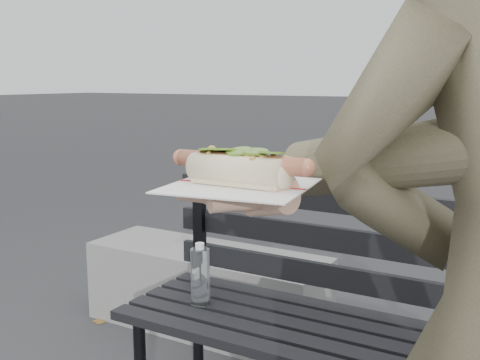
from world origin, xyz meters
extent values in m
cylinder|color=black|center=(-0.76, 1.05, 0.23)|extent=(0.04, 0.04, 0.45)
cube|color=black|center=(-0.09, 0.79, 0.47)|extent=(1.50, 0.07, 0.03)
cube|color=black|center=(-0.09, 0.88, 0.47)|extent=(1.50, 0.07, 0.03)
cube|color=black|center=(-0.09, 0.97, 0.47)|extent=(1.50, 0.07, 0.03)
cube|color=black|center=(-0.09, 1.06, 0.47)|extent=(1.50, 0.07, 0.03)
cube|color=black|center=(-0.76, 1.07, 0.67)|extent=(0.04, 0.03, 0.42)
cube|color=black|center=(-0.09, 1.09, 0.57)|extent=(1.50, 0.02, 0.08)
cube|color=black|center=(-0.09, 1.09, 0.70)|extent=(1.50, 0.02, 0.08)
cube|color=black|center=(-0.09, 1.09, 0.83)|extent=(1.50, 0.02, 0.08)
cylinder|color=white|center=(-0.62, 0.86, 0.57)|extent=(0.06, 0.06, 0.19)
cylinder|color=white|center=(-0.62, 0.86, 0.68)|extent=(0.03, 0.03, 0.02)
cube|color=slate|center=(-1.07, 1.58, 0.20)|extent=(1.20, 0.40, 0.40)
cylinder|color=#4D4433|center=(0.24, 0.16, 1.12)|extent=(0.51, 0.23, 0.19)
cylinder|color=#D8A384|center=(0.03, 0.06, 1.06)|extent=(0.09, 0.08, 0.07)
ellipsoid|color=#D8A384|center=(-0.01, 0.05, 1.05)|extent=(0.10, 0.11, 0.03)
cylinder|color=#D8A384|center=(-0.06, 0.02, 1.06)|extent=(0.05, 0.02, 0.02)
cylinder|color=#D8A384|center=(-0.06, 0.04, 1.06)|extent=(0.05, 0.02, 0.02)
cylinder|color=#D8A384|center=(-0.06, 0.06, 1.06)|extent=(0.05, 0.02, 0.02)
cylinder|color=#D8A384|center=(-0.06, 0.08, 1.06)|extent=(0.05, 0.02, 0.02)
cylinder|color=#D8A384|center=(0.00, 0.00, 1.06)|extent=(0.04, 0.05, 0.02)
cube|color=white|center=(-0.01, 0.05, 1.07)|extent=(0.21, 0.21, 0.00)
cube|color=#B21E1E|center=(-0.01, 0.05, 1.07)|extent=(0.19, 0.03, 0.00)
cylinder|color=#BF6949|center=(-0.01, 0.05, 1.10)|extent=(0.20, 0.02, 0.02)
sphere|color=#BF6949|center=(-0.11, 0.05, 1.10)|extent=(0.02, 0.02, 0.02)
sphere|color=#BF6949|center=(0.09, 0.05, 1.10)|extent=(0.02, 0.02, 0.02)
sphere|color=#9E6B2D|center=(0.01, 0.05, 1.11)|extent=(0.01, 0.01, 0.01)
sphere|color=#9E6B2D|center=(0.02, 0.03, 1.11)|extent=(0.01, 0.01, 0.01)
sphere|color=#9E6B2D|center=(0.01, 0.07, 1.12)|extent=(0.01, 0.01, 0.01)
sphere|color=#9E6B2D|center=(0.02, 0.07, 1.11)|extent=(0.01, 0.01, 0.01)
sphere|color=#9E6B2D|center=(0.02, 0.05, 1.11)|extent=(0.01, 0.01, 0.01)
sphere|color=#9E6B2D|center=(-0.03, 0.06, 1.11)|extent=(0.01, 0.01, 0.01)
sphere|color=#9E6B2D|center=(-0.06, 0.07, 1.11)|extent=(0.01, 0.01, 0.01)
sphere|color=#9E6B2D|center=(-0.04, 0.06, 1.11)|extent=(0.01, 0.01, 0.01)
sphere|color=#9E6B2D|center=(-0.05, 0.06, 1.11)|extent=(0.01, 0.01, 0.01)
sphere|color=#9E6B2D|center=(-0.02, 0.07, 1.11)|extent=(0.01, 0.01, 0.01)
sphere|color=#9E6B2D|center=(0.01, 0.05, 1.11)|extent=(0.01, 0.01, 0.01)
sphere|color=#9E6B2D|center=(-0.05, 0.04, 1.12)|extent=(0.01, 0.01, 0.01)
sphere|color=#9E6B2D|center=(0.05, 0.06, 1.11)|extent=(0.01, 0.01, 0.01)
sphere|color=#9E6B2D|center=(-0.03, 0.06, 1.12)|extent=(0.01, 0.01, 0.01)
sphere|color=#9E6B2D|center=(0.05, 0.07, 1.11)|extent=(0.01, 0.01, 0.01)
sphere|color=#9E6B2D|center=(0.00, 0.04, 1.11)|extent=(0.01, 0.01, 0.01)
sphere|color=#9E6B2D|center=(0.04, 0.06, 1.12)|extent=(0.01, 0.01, 0.01)
sphere|color=#9E6B2D|center=(0.01, 0.07, 1.11)|extent=(0.01, 0.01, 0.01)
sphere|color=#9E6B2D|center=(0.03, 0.06, 1.11)|extent=(0.01, 0.01, 0.01)
sphere|color=#9E6B2D|center=(-0.01, 0.05, 1.11)|extent=(0.01, 0.01, 0.01)
sphere|color=#9E6B2D|center=(0.02, 0.05, 1.11)|extent=(0.01, 0.01, 0.01)
sphere|color=#9E6B2D|center=(0.03, 0.05, 1.11)|extent=(0.01, 0.01, 0.01)
sphere|color=#9E6B2D|center=(-0.07, 0.07, 1.12)|extent=(0.01, 0.01, 0.01)
sphere|color=#9E6B2D|center=(0.01, 0.06, 1.11)|extent=(0.01, 0.01, 0.01)
cylinder|color=olive|center=(-0.06, 0.05, 1.12)|extent=(0.04, 0.04, 0.01)
cylinder|color=olive|center=(-0.03, 0.06, 1.12)|extent=(0.04, 0.04, 0.01)
cylinder|color=olive|center=(-0.01, 0.05, 1.12)|extent=(0.04, 0.04, 0.01)
cylinder|color=olive|center=(0.01, 0.06, 1.12)|extent=(0.04, 0.04, 0.01)
cylinder|color=olive|center=(0.04, 0.05, 1.12)|extent=(0.04, 0.04, 0.01)
cube|color=brown|center=(-1.59, 1.36, 0.00)|extent=(0.07, 0.05, 0.00)
cube|color=brown|center=(-1.08, 1.86, 0.00)|extent=(0.05, 0.05, 0.00)
camera|label=1|loc=(0.37, -0.62, 1.22)|focal=42.00mm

